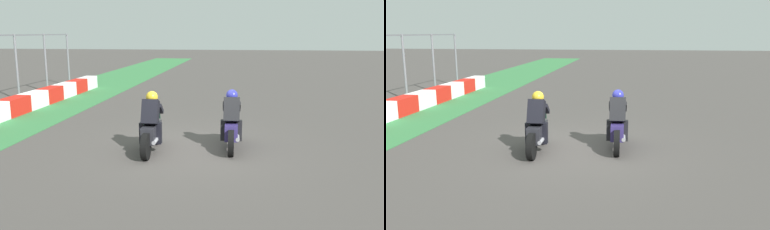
# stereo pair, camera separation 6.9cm
# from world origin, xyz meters

# --- Properties ---
(ground_plane) EXTENTS (120.00, 120.00, 0.00)m
(ground_plane) POSITION_xyz_m (0.00, 0.00, 0.00)
(ground_plane) COLOR #494441
(rider_lane_a) EXTENTS (2.04, 0.55, 1.51)m
(rider_lane_a) POSITION_xyz_m (0.25, -1.05, 0.62)
(rider_lane_a) COLOR black
(rider_lane_a) RESTS_ON ground_plane
(rider_lane_b) EXTENTS (2.04, 0.54, 1.51)m
(rider_lane_b) POSITION_xyz_m (-0.31, 0.91, 0.62)
(rider_lane_b) COLOR black
(rider_lane_b) RESTS_ON ground_plane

